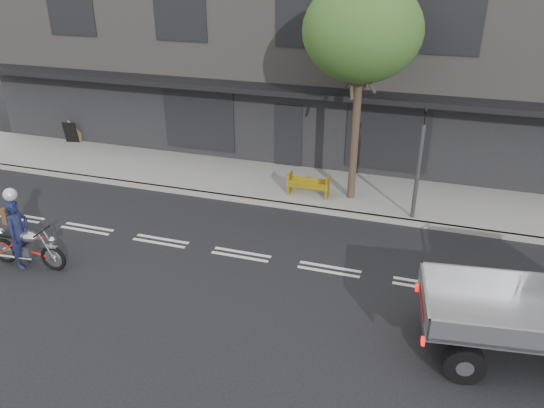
{
  "coord_description": "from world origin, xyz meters",
  "views": [
    {
      "loc": [
        4.46,
        -11.34,
        7.38
      ],
      "look_at": [
        0.71,
        0.5,
        1.38
      ],
      "focal_mm": 35.0,
      "sensor_mm": 36.0,
      "label": 1
    }
  ],
  "objects_px": {
    "motorcycle": "(27,246)",
    "traffic_light_pole": "(418,170)",
    "street_tree": "(362,32)",
    "rider": "(19,233)",
    "sandwich_board": "(71,132)",
    "construction_barrier": "(307,187)"
  },
  "relations": [
    {
      "from": "motorcycle",
      "to": "sandwich_board",
      "type": "relative_size",
      "value": 2.47
    },
    {
      "from": "construction_barrier",
      "to": "sandwich_board",
      "type": "bearing_deg",
      "value": 167.94
    },
    {
      "from": "traffic_light_pole",
      "to": "rider",
      "type": "relative_size",
      "value": 1.9
    },
    {
      "from": "sandwich_board",
      "to": "construction_barrier",
      "type": "bearing_deg",
      "value": -22.35
    },
    {
      "from": "traffic_light_pole",
      "to": "rider",
      "type": "xyz_separation_m",
      "value": [
        -9.33,
        -5.49,
        -0.73
      ]
    },
    {
      "from": "traffic_light_pole",
      "to": "sandwich_board",
      "type": "bearing_deg",
      "value": 169.21
    },
    {
      "from": "traffic_light_pole",
      "to": "sandwich_board",
      "type": "relative_size",
      "value": 4.0
    },
    {
      "from": "rider",
      "to": "street_tree",
      "type": "bearing_deg",
      "value": -51.71
    },
    {
      "from": "street_tree",
      "to": "construction_barrier",
      "type": "xyz_separation_m",
      "value": [
        -1.35,
        -0.46,
        -4.75
      ]
    },
    {
      "from": "traffic_light_pole",
      "to": "construction_barrier",
      "type": "height_order",
      "value": "traffic_light_pole"
    },
    {
      "from": "street_tree",
      "to": "construction_barrier",
      "type": "distance_m",
      "value": 4.96
    },
    {
      "from": "street_tree",
      "to": "motorcycle",
      "type": "xyz_separation_m",
      "value": [
        -7.18,
        -6.34,
        -4.71
      ]
    },
    {
      "from": "traffic_light_pole",
      "to": "sandwich_board",
      "type": "height_order",
      "value": "traffic_light_pole"
    },
    {
      "from": "street_tree",
      "to": "rider",
      "type": "distance_m",
      "value": 10.63
    },
    {
      "from": "motorcycle",
      "to": "traffic_light_pole",
      "type": "bearing_deg",
      "value": 28.32
    },
    {
      "from": "motorcycle",
      "to": "rider",
      "type": "distance_m",
      "value": 0.38
    },
    {
      "from": "motorcycle",
      "to": "sandwich_board",
      "type": "bearing_deg",
      "value": 117.55
    },
    {
      "from": "rider",
      "to": "construction_barrier",
      "type": "height_order",
      "value": "rider"
    },
    {
      "from": "traffic_light_pole",
      "to": "construction_barrier",
      "type": "xyz_separation_m",
      "value": [
        -3.35,
        0.39,
        -1.13
      ]
    },
    {
      "from": "motorcycle",
      "to": "rider",
      "type": "height_order",
      "value": "rider"
    },
    {
      "from": "sandwich_board",
      "to": "rider",
      "type": "bearing_deg",
      "value": -70.98
    },
    {
      "from": "street_tree",
      "to": "motorcycle",
      "type": "bearing_deg",
      "value": -138.56
    }
  ]
}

